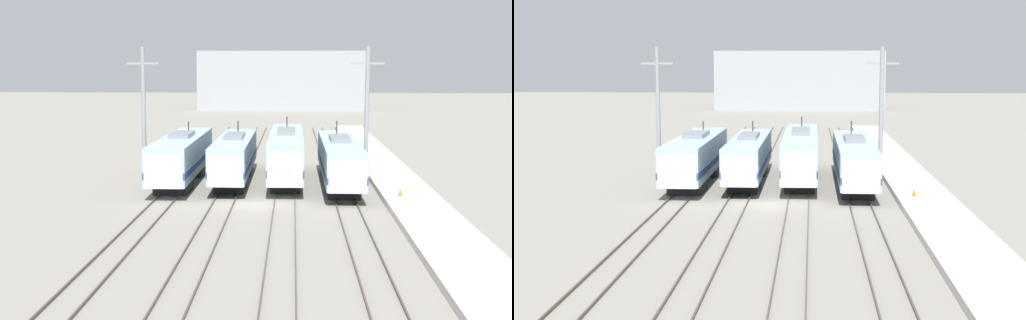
% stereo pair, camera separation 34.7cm
% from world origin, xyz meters
% --- Properties ---
extents(ground_plane, '(400.00, 400.00, 0.00)m').
position_xyz_m(ground_plane, '(0.00, 0.00, 0.00)').
color(ground_plane, gray).
extents(rail_pair_far_left, '(1.51, 120.00, 0.15)m').
position_xyz_m(rail_pair_far_left, '(-6.35, 0.00, 0.07)').
color(rail_pair_far_left, '#4C4238').
rests_on(rail_pair_far_left, ground_plane).
extents(rail_pair_center_left, '(1.51, 120.00, 0.15)m').
position_xyz_m(rail_pair_center_left, '(-2.12, 0.00, 0.07)').
color(rail_pair_center_left, '#4C4238').
rests_on(rail_pair_center_left, ground_plane).
extents(rail_pair_center_right, '(1.51, 120.00, 0.15)m').
position_xyz_m(rail_pair_center_right, '(2.12, 0.00, 0.07)').
color(rail_pair_center_right, '#4C4238').
rests_on(rail_pair_center_right, ground_plane).
extents(rail_pair_far_right, '(1.51, 120.00, 0.15)m').
position_xyz_m(rail_pair_far_right, '(6.35, 0.00, 0.07)').
color(rail_pair_far_right, '#4C4238').
rests_on(rail_pair_far_right, ground_plane).
extents(locomotive_far_left, '(3.02, 17.13, 4.71)m').
position_xyz_m(locomotive_far_left, '(-6.35, 8.39, 2.12)').
color(locomotive_far_left, '#232326').
rests_on(locomotive_far_left, ground_plane).
extents(locomotive_center_left, '(2.78, 16.79, 4.72)m').
position_xyz_m(locomotive_center_left, '(-2.12, 9.08, 2.05)').
color(locomotive_center_left, '#232326').
rests_on(locomotive_center_left, ground_plane).
extents(locomotive_center_right, '(2.74, 18.75, 4.99)m').
position_xyz_m(locomotive_center_right, '(2.12, 10.19, 2.20)').
color(locomotive_center_right, '#232326').
rests_on(locomotive_center_right, ground_plane).
extents(locomotive_far_right, '(2.82, 17.98, 4.85)m').
position_xyz_m(locomotive_far_right, '(6.35, 7.63, 2.04)').
color(locomotive_far_right, '#232326').
rests_on(locomotive_far_right, ground_plane).
extents(catenary_tower_left, '(2.59, 0.35, 10.96)m').
position_xyz_m(catenary_tower_left, '(-9.26, 8.08, 5.68)').
color(catenary_tower_left, gray).
rests_on(catenary_tower_left, ground_plane).
extents(catenary_tower_right, '(2.59, 0.35, 10.96)m').
position_xyz_m(catenary_tower_right, '(8.44, 8.08, 5.68)').
color(catenary_tower_right, gray).
rests_on(catenary_tower_right, ground_plane).
extents(platform, '(4.00, 120.00, 0.44)m').
position_xyz_m(platform, '(10.98, 0.00, 0.22)').
color(platform, beige).
rests_on(platform, ground_plane).
extents(traffic_cone, '(0.31, 0.31, 0.53)m').
position_xyz_m(traffic_cone, '(10.18, 1.24, 0.70)').
color(traffic_cone, orange).
rests_on(traffic_cone, platform).
extents(depot_building, '(35.99, 15.09, 12.51)m').
position_xyz_m(depot_building, '(0.29, 109.53, 6.25)').
color(depot_building, '#9EA3A8').
rests_on(depot_building, ground_plane).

